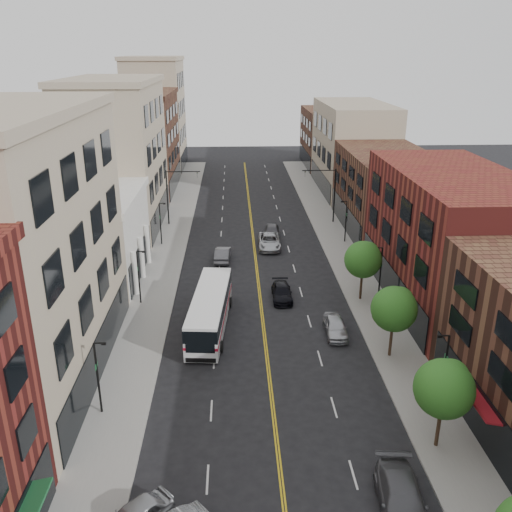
{
  "coord_description": "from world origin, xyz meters",
  "views": [
    {
      "loc": [
        -2.35,
        -21.23,
        21.86
      ],
      "look_at": [
        -0.47,
        22.82,
        5.0
      ],
      "focal_mm": 38.0,
      "sensor_mm": 36.0,
      "label": 1
    }
  ],
  "objects": [
    {
      "name": "ground",
      "position": [
        0.0,
        0.0,
        0.0
      ],
      "size": [
        220.0,
        220.0,
        0.0
      ],
      "primitive_type": "plane",
      "color": "black",
      "rests_on": "ground"
    },
    {
      "name": "sidewalk_left",
      "position": [
        -10.0,
        35.0,
        0.07
      ],
      "size": [
        4.0,
        110.0,
        0.15
      ],
      "primitive_type": "cube",
      "color": "gray",
      "rests_on": "ground"
    },
    {
      "name": "sidewalk_right",
      "position": [
        10.0,
        35.0,
        0.07
      ],
      "size": [
        4.0,
        110.0,
        0.15
      ],
      "primitive_type": "cube",
      "color": "gray",
      "rests_on": "ground"
    },
    {
      "name": "bldg_l_tanoffice",
      "position": [
        -17.0,
        13.0,
        9.0
      ],
      "size": [
        10.0,
        22.0,
        18.0
      ],
      "primitive_type": "cube",
      "color": "tan",
      "rests_on": "ground"
    },
    {
      "name": "bldg_l_white",
      "position": [
        -17.0,
        31.0,
        4.0
      ],
      "size": [
        10.0,
        14.0,
        8.0
      ],
      "primitive_type": "cube",
      "color": "silver",
      "rests_on": "ground"
    },
    {
      "name": "bldg_l_far_a",
      "position": [
        -17.0,
        48.0,
        9.0
      ],
      "size": [
        10.0,
        20.0,
        18.0
      ],
      "primitive_type": "cube",
      "color": "tan",
      "rests_on": "ground"
    },
    {
      "name": "bldg_l_far_b",
      "position": [
        -17.0,
        68.0,
        7.5
      ],
      "size": [
        10.0,
        20.0,
        15.0
      ],
      "primitive_type": "cube",
      "color": "#502B20",
      "rests_on": "ground"
    },
    {
      "name": "bldg_l_far_c",
      "position": [
        -17.0,
        86.0,
        10.0
      ],
      "size": [
        10.0,
        16.0,
        20.0
      ],
      "primitive_type": "cube",
      "color": "tan",
      "rests_on": "ground"
    },
    {
      "name": "bldg_r_mid",
      "position": [
        17.0,
        24.0,
        6.0
      ],
      "size": [
        10.0,
        22.0,
        12.0
      ],
      "primitive_type": "cube",
      "color": "maroon",
      "rests_on": "ground"
    },
    {
      "name": "bldg_r_far_a",
      "position": [
        17.0,
        45.0,
        5.0
      ],
      "size": [
        10.0,
        20.0,
        10.0
      ],
      "primitive_type": "cube",
      "color": "#502B20",
      "rests_on": "ground"
    },
    {
      "name": "bldg_r_far_b",
      "position": [
        17.0,
        66.0,
        7.0
      ],
      "size": [
        10.0,
        22.0,
        14.0
      ],
      "primitive_type": "cube",
      "color": "tan",
      "rests_on": "ground"
    },
    {
      "name": "bldg_r_far_c",
      "position": [
        17.0,
        86.0,
        5.5
      ],
      "size": [
        10.0,
        18.0,
        11.0
      ],
      "primitive_type": "cube",
      "color": "#502B20",
      "rests_on": "ground"
    },
    {
      "name": "tree_r_1",
      "position": [
        9.39,
        4.07,
        4.13
      ],
      "size": [
        3.4,
        3.4,
        5.59
      ],
      "color": "black",
      "rests_on": "sidewalk_right"
    },
    {
      "name": "tree_r_2",
      "position": [
        9.39,
        14.07,
        4.13
      ],
      "size": [
        3.4,
        3.4,
        5.59
      ],
      "color": "black",
      "rests_on": "sidewalk_right"
    },
    {
      "name": "tree_r_3",
      "position": [
        9.39,
        24.07,
        4.13
      ],
      "size": [
        3.4,
        3.4,
        5.59
      ],
      "color": "black",
      "rests_on": "sidewalk_right"
    },
    {
      "name": "lamp_l_1",
      "position": [
        -10.95,
        8.0,
        2.97
      ],
      "size": [
        0.81,
        0.55,
        5.05
      ],
      "color": "black",
      "rests_on": "sidewalk_left"
    },
    {
      "name": "lamp_l_2",
      "position": [
        -10.95,
        24.0,
        2.97
      ],
      "size": [
        0.81,
        0.55,
        5.05
      ],
      "color": "black",
      "rests_on": "sidewalk_left"
    },
    {
      "name": "lamp_l_3",
      "position": [
        -10.95,
        40.0,
        2.97
      ],
      "size": [
        0.81,
        0.55,
        5.05
      ],
      "color": "black",
      "rests_on": "sidewalk_left"
    },
    {
      "name": "lamp_r_1",
      "position": [
        10.95,
        8.0,
        2.97
      ],
      "size": [
        0.81,
        0.55,
        5.05
      ],
      "color": "black",
      "rests_on": "sidewalk_right"
    },
    {
      "name": "lamp_r_2",
      "position": [
        10.95,
        24.0,
        2.97
      ],
      "size": [
        0.81,
        0.55,
        5.05
      ],
      "color": "black",
      "rests_on": "sidewalk_right"
    },
    {
      "name": "lamp_r_3",
      "position": [
        10.95,
        40.0,
        2.97
      ],
      "size": [
        0.81,
        0.55,
        5.05
      ],
      "color": "black",
      "rests_on": "sidewalk_right"
    },
    {
      "name": "signal_mast_left",
      "position": [
        -10.27,
        48.0,
        4.65
      ],
      "size": [
        4.49,
        0.18,
        7.2
      ],
      "color": "black",
      "rests_on": "sidewalk_left"
    },
    {
      "name": "signal_mast_right",
      "position": [
        10.27,
        48.0,
        4.65
      ],
      "size": [
        4.49,
        0.18,
        7.2
      ],
      "color": "black",
      "rests_on": "sidewalk_right"
    },
    {
      "name": "city_bus",
      "position": [
        -4.45,
        19.24,
        1.76
      ],
      "size": [
        3.59,
        11.97,
        3.03
      ],
      "rotation": [
        0.0,
        0.0,
        -0.09
      ],
      "color": "silver",
      "rests_on": "ground"
    },
    {
      "name": "car_parked_mid",
      "position": [
        5.8,
        -0.79,
        0.81
      ],
      "size": [
        2.81,
        5.81,
        1.63
      ],
      "primitive_type": "imported",
      "rotation": [
        0.0,
        0.0,
        -0.1
      ],
      "color": "#4E4E53",
      "rests_on": "ground"
    },
    {
      "name": "car_parked_far",
      "position": [
        5.8,
        17.6,
        0.72
      ],
      "size": [
        1.78,
        4.28,
        1.45
      ],
      "primitive_type": "imported",
      "rotation": [
        0.0,
        0.0,
        -0.02
      ],
      "color": "#AFB1B7",
      "rests_on": "ground"
    },
    {
      "name": "car_lane_behind",
      "position": [
        -3.66,
        34.65,
        0.74
      ],
      "size": [
        1.82,
        4.57,
        1.48
      ],
      "primitive_type": "imported",
      "rotation": [
        0.0,
        0.0,
        3.08
      ],
      "color": "#57575C",
      "rests_on": "ground"
    },
    {
      "name": "car_lane_a",
      "position": [
        2.02,
        24.54,
        0.65
      ],
      "size": [
        1.81,
        4.45,
        1.29
      ],
      "primitive_type": "imported",
      "rotation": [
        0.0,
        0.0,
        -0.0
      ],
      "color": "black",
      "rests_on": "ground"
    },
    {
      "name": "car_lane_b",
      "position": [
        1.77,
        38.61,
        0.79
      ],
      "size": [
        2.74,
        5.72,
        1.57
      ],
      "primitive_type": "imported",
      "rotation": [
        0.0,
        0.0,
        -0.02
      ],
      "color": "#B3B6BB",
      "rests_on": "ground"
    },
    {
      "name": "car_lane_c",
      "position": [
        2.34,
        42.32,
        0.79
      ],
      "size": [
        2.21,
        4.74,
        1.57
      ],
      "primitive_type": "imported",
      "rotation": [
        0.0,
        0.0,
        -0.08
      ],
      "color": "#47464B",
      "rests_on": "ground"
    }
  ]
}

